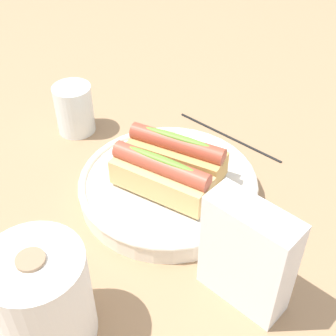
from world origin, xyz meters
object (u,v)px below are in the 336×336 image
(serving_bowl, at_px, (168,186))
(chopstick_near, at_px, (229,136))
(paper_towel_roll, at_px, (42,298))
(water_glass, at_px, (75,111))
(hotdog_front, at_px, (177,154))
(hotdog_back, at_px, (159,175))
(napkin_box, at_px, (247,256))

(serving_bowl, xyz_separation_m, chopstick_near, (0.02, -0.19, -0.02))
(paper_towel_roll, distance_m, chopstick_near, 0.46)
(water_glass, relative_size, chopstick_near, 0.41)
(hotdog_front, height_order, water_glass, hotdog_front)
(serving_bowl, xyz_separation_m, hotdog_back, (-0.01, 0.03, 0.04))
(hotdog_back, bearing_deg, chopstick_near, -83.00)
(paper_towel_roll, xyz_separation_m, napkin_box, (-0.14, -0.19, 0.01))
(water_glass, distance_m, paper_towel_roll, 0.41)
(hotdog_back, bearing_deg, water_glass, -10.21)
(hotdog_back, height_order, chopstick_near, hotdog_back)
(hotdog_front, bearing_deg, paper_towel_roll, 101.25)
(paper_towel_roll, relative_size, chopstick_near, 0.61)
(hotdog_back, distance_m, paper_towel_roll, 0.24)
(serving_bowl, bearing_deg, water_glass, -4.24)
(water_glass, distance_m, chopstick_near, 0.28)
(serving_bowl, height_order, chopstick_near, serving_bowl)
(water_glass, relative_size, napkin_box, 0.60)
(serving_bowl, distance_m, hotdog_back, 0.05)
(napkin_box, relative_size, chopstick_near, 0.68)
(water_glass, bearing_deg, napkin_box, 168.24)
(paper_towel_roll, height_order, napkin_box, napkin_box)
(serving_bowl, distance_m, paper_towel_roll, 0.27)
(serving_bowl, xyz_separation_m, hotdog_front, (0.01, -0.03, 0.04))
(hotdog_front, xyz_separation_m, water_glass, (0.24, 0.01, -0.02))
(serving_bowl, distance_m, hotdog_front, 0.05)
(hotdog_back, xyz_separation_m, water_glass, (0.25, -0.04, -0.02))
(water_glass, relative_size, paper_towel_roll, 0.67)
(paper_towel_roll, height_order, chopstick_near, paper_towel_roll)
(serving_bowl, relative_size, hotdog_back, 1.75)
(water_glass, bearing_deg, hotdog_front, -177.86)
(napkin_box, distance_m, chopstick_near, 0.34)
(napkin_box, bearing_deg, water_glass, -10.76)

